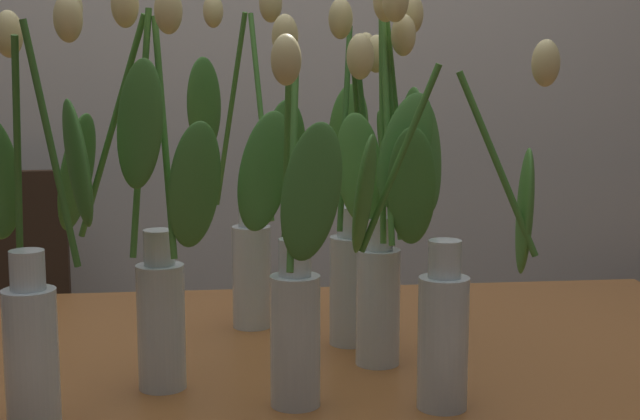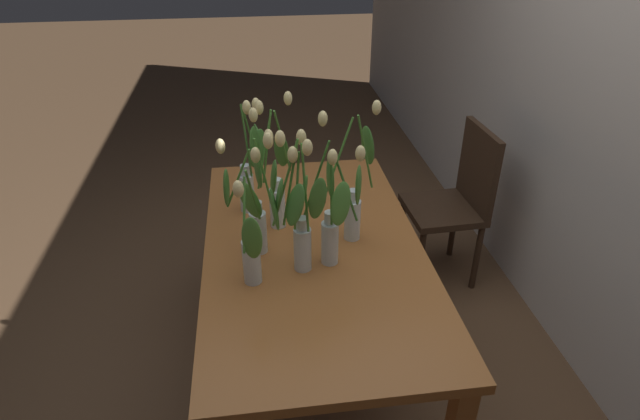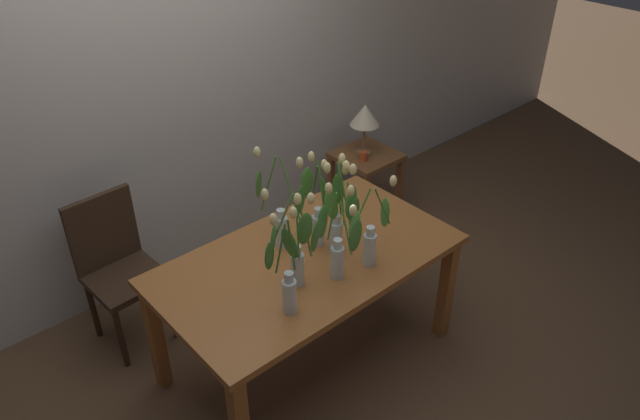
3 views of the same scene
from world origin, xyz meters
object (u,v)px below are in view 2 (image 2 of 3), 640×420
at_px(tulip_vase_1, 331,219).
at_px(tulip_vase_6, 250,174).
at_px(tulip_vase_2, 273,181).
at_px(tulip_vase_5, 352,197).
at_px(dining_table, 314,263).
at_px(tulip_vase_4, 255,213).
at_px(tulip_vase_0, 251,244).
at_px(dining_chair, 457,197).
at_px(tulip_vase_3, 297,220).

relative_size(tulip_vase_1, tulip_vase_6, 1.02).
height_order(tulip_vase_2, tulip_vase_5, tulip_vase_5).
height_order(dining_table, tulip_vase_6, tulip_vase_6).
distance_m(tulip_vase_1, tulip_vase_4, 0.31).
relative_size(tulip_vase_0, tulip_vase_1, 0.90).
bearing_deg(dining_chair, tulip_vase_3, -49.29).
bearing_deg(dining_table, tulip_vase_2, -141.79).
distance_m(tulip_vase_1, tulip_vase_5, 0.20).
relative_size(tulip_vase_4, dining_chair, 0.57).
xyz_separation_m(tulip_vase_4, dining_chair, (-0.68, 1.13, -0.39)).
xyz_separation_m(tulip_vase_0, tulip_vase_4, (-0.20, 0.02, 0.01)).
height_order(dining_table, tulip_vase_5, tulip_vase_5).
bearing_deg(tulip_vase_3, tulip_vase_4, -137.54).
xyz_separation_m(tulip_vase_0, tulip_vase_2, (-0.39, 0.10, 0.05)).
bearing_deg(tulip_vase_0, tulip_vase_1, 103.71).
xyz_separation_m(tulip_vase_2, tulip_vase_4, (0.19, -0.08, -0.04)).
bearing_deg(tulip_vase_6, tulip_vase_0, -0.71).
distance_m(tulip_vase_3, tulip_vase_6, 0.52).
xyz_separation_m(tulip_vase_6, dining_chair, (-0.35, 1.15, -0.40)).
relative_size(tulip_vase_0, tulip_vase_2, 0.88).
xyz_separation_m(tulip_vase_1, tulip_vase_4, (-0.13, -0.28, -0.03)).
xyz_separation_m(dining_table, tulip_vase_6, (-0.33, -0.24, 0.28)).
distance_m(tulip_vase_2, tulip_vase_6, 0.17).
bearing_deg(tulip_vase_4, tulip_vase_5, 96.50).
xyz_separation_m(tulip_vase_3, tulip_vase_4, (-0.16, -0.15, -0.06)).
distance_m(dining_table, tulip_vase_2, 0.39).
distance_m(tulip_vase_0, tulip_vase_6, 0.53).
bearing_deg(tulip_vase_3, tulip_vase_5, 130.48).
bearing_deg(tulip_vase_0, tulip_vase_2, 165.43).
xyz_separation_m(tulip_vase_0, dining_chair, (-0.89, 1.16, -0.38)).
bearing_deg(tulip_vase_3, tulip_vase_6, -161.66).
bearing_deg(tulip_vase_0, tulip_vase_6, 179.29).
bearing_deg(tulip_vase_2, tulip_vase_5, 64.68).
bearing_deg(tulip_vase_4, tulip_vase_0, -6.11).
xyz_separation_m(tulip_vase_2, tulip_vase_5, (0.15, 0.31, -0.02)).
bearing_deg(tulip_vase_6, tulip_vase_5, 54.83).
height_order(dining_table, dining_chair, dining_chair).
relative_size(tulip_vase_2, tulip_vase_3, 0.98).
xyz_separation_m(tulip_vase_3, tulip_vase_6, (-0.50, -0.16, -0.05)).
distance_m(tulip_vase_2, tulip_vase_4, 0.21).
relative_size(tulip_vase_3, tulip_vase_5, 0.99).
height_order(tulip_vase_5, dining_chair, tulip_vase_5).
bearing_deg(dining_chair, tulip_vase_5, -49.21).
relative_size(dining_table, tulip_vase_2, 2.82).
height_order(tulip_vase_3, tulip_vase_6, tulip_vase_3).
bearing_deg(dining_chair, tulip_vase_0, -52.55).
bearing_deg(tulip_vase_0, tulip_vase_5, 120.65).
distance_m(tulip_vase_1, tulip_vase_3, 0.14).
bearing_deg(dining_table, dining_chair, 126.99).
height_order(tulip_vase_4, tulip_vase_5, tulip_vase_5).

